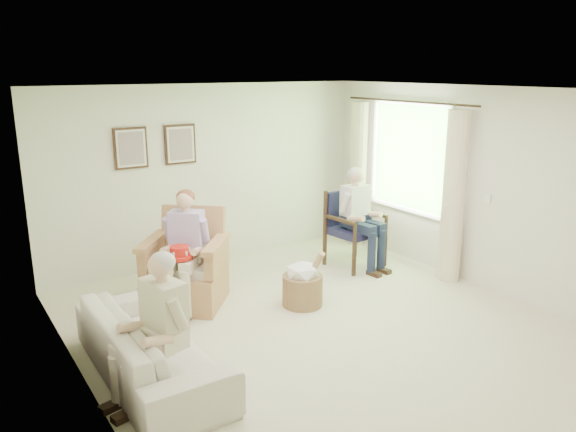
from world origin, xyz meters
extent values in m
plane|color=beige|center=(0.00, 0.00, 0.00)|extent=(5.50, 5.50, 0.00)
cube|color=silver|center=(0.00, 2.75, 1.30)|extent=(5.00, 0.04, 2.60)
cube|color=silver|center=(0.00, -2.75, 1.30)|extent=(5.00, 0.04, 2.60)
cube|color=silver|center=(-2.50, 0.00, 1.30)|extent=(0.04, 5.50, 2.60)
cube|color=silver|center=(2.50, 0.00, 1.30)|extent=(0.04, 5.50, 2.60)
cube|color=white|center=(0.00, 0.00, 2.60)|extent=(5.00, 5.50, 0.02)
cube|color=#2D6B23|center=(2.47, 1.20, 1.55)|extent=(0.02, 1.40, 1.50)
cube|color=white|center=(2.46, 1.20, 2.33)|extent=(0.04, 1.52, 0.06)
cube|color=white|center=(2.46, 1.20, 0.77)|extent=(0.04, 1.52, 0.06)
cylinder|color=#382114|center=(2.37, 1.20, 2.35)|extent=(0.03, 2.50, 0.03)
cylinder|color=beige|center=(2.33, 0.22, 1.15)|extent=(0.34, 0.34, 2.30)
cylinder|color=beige|center=(2.33, 2.18, 1.15)|extent=(0.34, 0.34, 2.30)
cube|color=#382114|center=(-1.15, 2.72, 1.78)|extent=(0.45, 0.03, 0.55)
cube|color=silver|center=(-1.15, 2.70, 1.78)|extent=(0.39, 0.01, 0.49)
cube|color=tan|center=(-1.15, 2.69, 1.78)|extent=(0.33, 0.01, 0.43)
cube|color=#382114|center=(-0.45, 2.72, 1.78)|extent=(0.45, 0.03, 0.55)
cube|color=silver|center=(-0.45, 2.70, 1.78)|extent=(0.39, 0.01, 0.49)
cube|color=tan|center=(-0.45, 2.69, 1.78)|extent=(0.33, 0.01, 0.43)
cube|color=tan|center=(-1.00, 1.40, 0.23)|extent=(0.86, 0.84, 0.45)
cube|color=beige|center=(-1.00, 1.37, 0.51)|extent=(0.67, 0.65, 0.11)
cube|color=tan|center=(-1.00, 1.76, 0.82)|extent=(0.80, 0.24, 0.67)
cube|color=tan|center=(-1.40, 1.40, 0.62)|extent=(0.11, 0.77, 0.32)
cube|color=tan|center=(-0.60, 1.40, 0.62)|extent=(0.11, 0.77, 0.32)
cylinder|color=black|center=(1.30, 1.06, 0.23)|extent=(0.06, 0.06, 0.47)
cylinder|color=black|center=(1.94, 1.06, 0.23)|extent=(0.06, 0.06, 0.47)
cylinder|color=black|center=(1.30, 1.65, 0.23)|extent=(0.06, 0.06, 0.47)
cylinder|color=black|center=(1.94, 1.65, 0.23)|extent=(0.06, 0.06, 0.47)
cube|color=#1B1C3D|center=(1.62, 1.35, 0.52)|extent=(0.62, 0.60, 0.11)
cube|color=#1B1C3D|center=(1.62, 1.64, 0.81)|extent=(0.58, 0.07, 0.53)
imported|color=beige|center=(-1.95, 0.03, 0.31)|extent=(2.15, 0.84, 0.63)
cube|color=beige|center=(-1.00, 1.37, 0.67)|extent=(0.40, 0.26, 0.16)
cube|color=#BD9DDF|center=(-1.00, 1.39, 0.95)|extent=(0.39, 0.24, 0.46)
sphere|color=#DDAD8E|center=(-1.00, 1.38, 1.32)|extent=(0.21, 0.21, 0.21)
ellipsoid|color=brown|center=(-1.00, 1.40, 1.34)|extent=(0.22, 0.22, 0.18)
cube|color=beige|center=(-1.10, 1.15, 0.62)|extent=(0.14, 0.44, 0.13)
cube|color=beige|center=(-0.90, 1.15, 0.62)|extent=(0.14, 0.44, 0.13)
cylinder|color=beige|center=(-1.10, 0.95, 0.31)|extent=(0.12, 0.12, 0.57)
cylinder|color=beige|center=(-0.90, 0.95, 0.31)|extent=(0.12, 0.12, 0.57)
cube|color=#1A223A|center=(1.62, 1.35, 0.69)|extent=(0.40, 0.26, 0.16)
cube|color=silver|center=(1.62, 1.37, 0.97)|extent=(0.39, 0.24, 0.46)
sphere|color=#DDAD8E|center=(1.62, 1.36, 1.34)|extent=(0.21, 0.21, 0.21)
ellipsoid|color=#B7B2AD|center=(1.62, 1.39, 1.36)|extent=(0.22, 0.22, 0.18)
cube|color=#1A223A|center=(1.52, 1.13, 0.64)|extent=(0.14, 0.44, 0.13)
cube|color=#1A223A|center=(1.72, 1.13, 0.64)|extent=(0.14, 0.44, 0.13)
cylinder|color=#1A223A|center=(1.52, 0.93, 0.32)|extent=(0.12, 0.12, 0.59)
cylinder|color=#1A223A|center=(1.72, 0.93, 0.32)|extent=(0.12, 0.12, 0.59)
cube|color=beige|center=(-1.95, -0.27, 0.54)|extent=(0.42, 0.26, 0.16)
cube|color=#BFB694|center=(-1.95, -0.25, 0.82)|extent=(0.41, 0.24, 0.46)
sphere|color=#DDAD8E|center=(-1.95, -0.26, 1.19)|extent=(0.21, 0.21, 0.21)
ellipsoid|color=#B7B2AD|center=(-1.95, -0.23, 1.22)|extent=(0.22, 0.22, 0.18)
cube|color=beige|center=(-2.05, -0.49, 0.49)|extent=(0.14, 0.44, 0.13)
cube|color=beige|center=(-1.85, -0.49, 0.49)|extent=(0.14, 0.44, 0.13)
cylinder|color=beige|center=(-2.05, -0.69, 0.25)|extent=(0.12, 0.12, 0.44)
cylinder|color=beige|center=(-1.85, -0.69, 0.25)|extent=(0.12, 0.12, 0.44)
cylinder|color=red|center=(-1.17, 1.15, 0.72)|extent=(0.31, 0.31, 0.04)
cylinder|color=red|center=(-1.17, 1.15, 0.78)|extent=(0.22, 0.22, 0.12)
cube|color=white|center=(-1.06, 1.15, 0.78)|extent=(0.04, 0.01, 0.05)
cube|color=white|center=(-1.14, 1.26, 0.78)|extent=(0.02, 0.05, 0.05)
cube|color=white|center=(-1.26, 1.22, 0.78)|extent=(0.04, 0.03, 0.05)
cube|color=white|center=(-1.26, 1.09, 0.78)|extent=(0.04, 0.03, 0.05)
cube|color=white|center=(-1.14, 1.04, 0.78)|extent=(0.02, 0.05, 0.05)
cylinder|color=tan|center=(0.17, 0.60, 0.19)|extent=(0.56, 0.56, 0.38)
ellipsoid|color=white|center=(0.17, 0.60, 0.44)|extent=(0.44, 0.44, 0.26)
cylinder|color=#A57F56|center=(0.27, 0.55, 0.44)|extent=(0.19, 0.35, 0.57)
camera|label=1|loc=(-3.47, -4.62, 2.82)|focal=35.00mm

